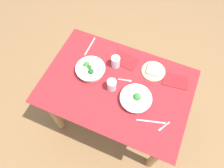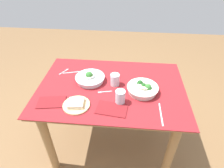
{
  "view_description": "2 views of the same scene",
  "coord_description": "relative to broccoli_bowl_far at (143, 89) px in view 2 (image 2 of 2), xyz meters",
  "views": [
    {
      "loc": [
        0.29,
        -0.76,
        2.25
      ],
      "look_at": [
        -0.03,
        -0.02,
        0.78
      ],
      "focal_mm": 34.61,
      "sensor_mm": 36.0,
      "label": 1
    },
    {
      "loc": [
        -0.12,
        1.19,
        1.69
      ],
      "look_at": [
        -0.01,
        0.01,
        0.78
      ],
      "focal_mm": 30.3,
      "sensor_mm": 36.0,
      "label": 2
    }
  ],
  "objects": [
    {
      "name": "fork_by_far_bowl",
      "position": [
        0.69,
        -0.22,
        -0.03
      ],
      "size": [
        0.06,
        0.1,
        0.0
      ],
      "rotation": [
        0.0,
        0.0,
        4.17
      ],
      "color": "#B7B7BC",
      "rests_on": "dining_table"
    },
    {
      "name": "napkin_folded_lower",
      "position": [
        0.67,
        0.18,
        -0.03
      ],
      "size": [
        0.22,
        0.15,
        0.01
      ],
      "primitive_type": "cube",
      "rotation": [
        0.0,
        0.0,
        0.14
      ],
      "color": "maroon",
      "rests_on": "dining_table"
    },
    {
      "name": "water_glass_side",
      "position": [
        0.17,
        0.14,
        0.02
      ],
      "size": [
        0.07,
        0.07,
        0.1
      ],
      "primitive_type": "cylinder",
      "color": "silver",
      "rests_on": "dining_table"
    },
    {
      "name": "broccoli_bowl_far",
      "position": [
        0.0,
        0.0,
        0.0
      ],
      "size": [
        0.24,
        0.24,
        0.08
      ],
      "color": "silver",
      "rests_on": "dining_table"
    },
    {
      "name": "table_knife_left",
      "position": [
        0.59,
        -0.22,
        -0.03
      ],
      "size": [
        0.21,
        0.07,
        0.0
      ],
      "primitive_type": "cube",
      "rotation": [
        0.0,
        0.0,
        0.28
      ],
      "color": "#B7B7BC",
      "rests_on": "dining_table"
    },
    {
      "name": "bread_side_plate",
      "position": [
        0.48,
        0.2,
        -0.02
      ],
      "size": [
        0.19,
        0.19,
        0.04
      ],
      "color": "#D6B27A",
      "rests_on": "dining_table"
    },
    {
      "name": "ground_plane",
      "position": [
        0.25,
        -0.04,
        -0.78
      ],
      "size": [
        6.0,
        6.0,
        0.0
      ],
      "primitive_type": "plane",
      "color": "brown"
    },
    {
      "name": "napkin_folded_upper",
      "position": [
        0.22,
        0.21,
        -0.03
      ],
      "size": [
        0.23,
        0.16,
        0.01
      ],
      "primitive_type": "cube",
      "rotation": [
        0.0,
        0.0,
        -0.13
      ],
      "color": "maroon",
      "rests_on": "dining_table"
    },
    {
      "name": "dining_table",
      "position": [
        0.25,
        -0.04,
        -0.17
      ],
      "size": [
        1.18,
        0.81,
        0.74
      ],
      "color": "maroon",
      "rests_on": "ground_plane"
    },
    {
      "name": "water_glass_center",
      "position": [
        0.22,
        -0.07,
        0.02
      ],
      "size": [
        0.07,
        0.07,
        0.1
      ],
      "primitive_type": "cylinder",
      "color": "silver",
      "rests_on": "dining_table"
    },
    {
      "name": "fork_by_near_bowl",
      "position": [
        0.3,
        0.03,
        -0.03
      ],
      "size": [
        0.11,
        0.04,
        0.0
      ],
      "rotation": [
        0.0,
        0.0,
        0.23
      ],
      "color": "#B7B7BC",
      "rests_on": "dining_table"
    },
    {
      "name": "table_knife_right",
      "position": [
        -0.12,
        0.23,
        -0.03
      ],
      "size": [
        0.01,
        0.21,
        0.0
      ],
      "primitive_type": "cube",
      "rotation": [
        0.0,
        0.0,
        1.58
      ],
      "color": "#B7B7BC",
      "rests_on": "dining_table"
    },
    {
      "name": "broccoli_bowl_near",
      "position": [
        0.43,
        -0.1,
        -0.0
      ],
      "size": [
        0.24,
        0.24,
        0.09
      ],
      "color": "white",
      "rests_on": "dining_table"
    }
  ]
}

